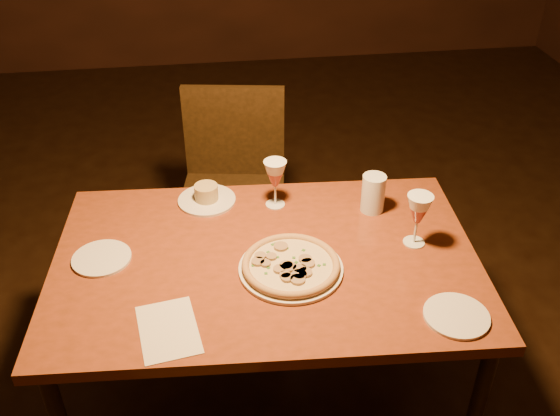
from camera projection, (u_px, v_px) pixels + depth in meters
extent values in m
plane|color=black|center=(226.00, 405.00, 2.35)|extent=(7.00, 7.00, 0.00)
cube|color=brown|center=(266.00, 262.00, 1.96)|extent=(1.38, 0.94, 0.04)
cylinder|color=black|center=(107.00, 280.00, 2.43)|extent=(0.05, 0.05, 0.67)
cylinder|color=black|center=(413.00, 265.00, 2.50)|extent=(0.05, 0.05, 0.67)
cube|color=black|center=(232.00, 201.00, 2.66)|extent=(0.50, 0.50, 0.04)
cube|color=black|center=(234.00, 131.00, 2.69)|extent=(0.43, 0.10, 0.41)
cylinder|color=black|center=(190.00, 270.00, 2.65)|extent=(0.04, 0.04, 0.44)
cylinder|color=black|center=(201.00, 222.00, 2.94)|extent=(0.04, 0.04, 0.44)
cylinder|color=black|center=(272.00, 272.00, 2.64)|extent=(0.04, 0.04, 0.44)
cylinder|color=black|center=(275.00, 223.00, 2.93)|extent=(0.04, 0.04, 0.44)
cylinder|color=silver|center=(291.00, 269.00, 1.89)|extent=(0.32, 0.32, 0.01)
cylinder|color=beige|center=(291.00, 266.00, 1.89)|extent=(0.29, 0.29, 0.01)
torus|color=tan|center=(291.00, 264.00, 1.88)|extent=(0.30, 0.30, 0.02)
cylinder|color=silver|center=(207.00, 200.00, 2.21)|extent=(0.20, 0.20, 0.01)
cylinder|color=tan|center=(206.00, 192.00, 2.19)|extent=(0.08, 0.08, 0.06)
cylinder|color=silver|center=(373.00, 193.00, 2.13)|extent=(0.08, 0.08, 0.14)
cylinder|color=silver|center=(102.00, 258.00, 1.94)|extent=(0.18, 0.18, 0.01)
cylinder|color=silver|center=(456.00, 316.00, 1.73)|extent=(0.18, 0.18, 0.01)
cube|color=beige|center=(168.00, 329.00, 1.69)|extent=(0.19, 0.25, 0.00)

